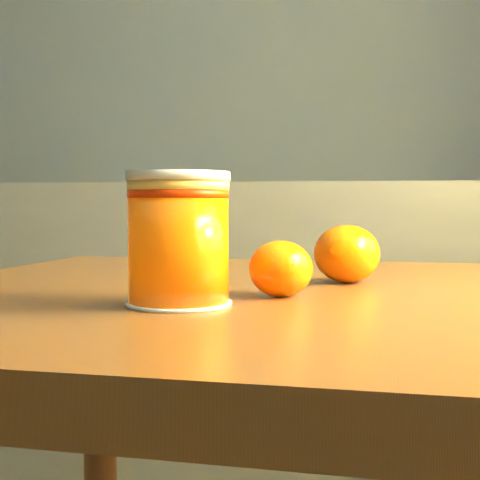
# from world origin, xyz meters

# --- Properties ---
(kitchen_counter) EXTENTS (3.15, 0.60, 0.90)m
(kitchen_counter) POSITION_xyz_m (0.00, 1.45, 0.45)
(kitchen_counter) COLOR #535359
(kitchen_counter) RESTS_ON ground
(table) EXTENTS (1.06, 0.79, 0.76)m
(table) POSITION_xyz_m (0.99, 0.09, 0.66)
(table) COLOR brown
(table) RESTS_ON ground
(juice_glass) EXTENTS (0.09, 0.09, 0.11)m
(juice_glass) POSITION_xyz_m (0.80, -0.02, 0.81)
(juice_glass) COLOR #F05B04
(juice_glass) RESTS_ON table
(orange_front) EXTENTS (0.06, 0.06, 0.05)m
(orange_front) POSITION_xyz_m (0.88, 0.04, 0.78)
(orange_front) COLOR orange
(orange_front) RESTS_ON table
(orange_back) EXTENTS (0.08, 0.08, 0.06)m
(orange_back) POSITION_xyz_m (0.94, 0.16, 0.79)
(orange_back) COLOR orange
(orange_back) RESTS_ON table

